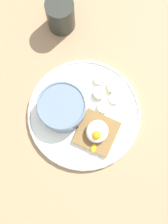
{
  "coord_description": "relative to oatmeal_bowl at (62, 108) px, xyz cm",
  "views": [
    {
      "loc": [
        -14.03,
        -6.52,
        77.58
      ],
      "look_at": [
        0.0,
        0.0,
        5.0
      ],
      "focal_mm": 50.0,
      "sensor_mm": 36.0,
      "label": 1
    }
  ],
  "objects": [
    {
      "name": "banana_slice_front",
      "position": [
        7.43,
        -6.38,
        -2.03
      ],
      "size": [
        4.53,
        4.5,
        1.8
      ],
      "color": "#F6E4B6",
      "rests_on": "plate"
    },
    {
      "name": "banana_slice_left",
      "position": [
        4.73,
        -8.66,
        -2.3
      ],
      "size": [
        3.06,
        3.09,
        1.07
      ],
      "color": "#F4E7C3",
      "rests_on": "plate"
    },
    {
      "name": "banana_slice_back",
      "position": [
        10.7,
        -5.3,
        -1.98
      ],
      "size": [
        3.92,
        3.81,
        1.86
      ],
      "color": "#F6E5C9",
      "rests_on": "plate"
    },
    {
      "name": "ground_plane",
      "position": [
        1.37,
        -5.05,
        -4.8
      ],
      "size": [
        120.0,
        120.0,
        2.0
      ],
      "primitive_type": "cube",
      "color": "#9D7957",
      "rests_on": "ground"
    },
    {
      "name": "oatmeal_bowl",
      "position": [
        0.0,
        0.0,
        0.0
      ],
      "size": [
        11.57,
        11.57,
        5.41
      ],
      "color": "slate",
      "rests_on": "plate"
    },
    {
      "name": "coffee_mug",
      "position": [
        21.02,
        10.52,
        1.04
      ],
      "size": [
        7.08,
        7.08,
        9.46
      ],
      "color": "#2A2C26",
      "rests_on": "ground_plane"
    },
    {
      "name": "banana_slice_inner",
      "position": [
        7.85,
        -10.24,
        -2.12
      ],
      "size": [
        3.45,
        3.34,
        1.56
      ],
      "color": "#F6E7BB",
      "rests_on": "plate"
    },
    {
      "name": "poached_egg",
      "position": [
        -1.82,
        -9.89,
        0.03
      ],
      "size": [
        7.69,
        5.2,
        3.38
      ],
      "color": "white",
      "rests_on": "toast_slice"
    },
    {
      "name": "toast_slice",
      "position": [
        -1.66,
        -9.86,
        -2.05
      ],
      "size": [
        9.08,
        9.08,
        1.33
      ],
      "color": "brown",
      "rests_on": "plate"
    },
    {
      "name": "banana_slice_right",
      "position": [
        10.58,
        -8.94,
        -2.14
      ],
      "size": [
        4.53,
        4.51,
        1.39
      ],
      "color": "beige",
      "rests_on": "plate"
    },
    {
      "name": "plate",
      "position": [
        1.37,
        -5.05,
        -3.0
      ],
      "size": [
        27.75,
        27.75,
        1.6
      ],
      "color": "white",
      "rests_on": "ground_plane"
    }
  ]
}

